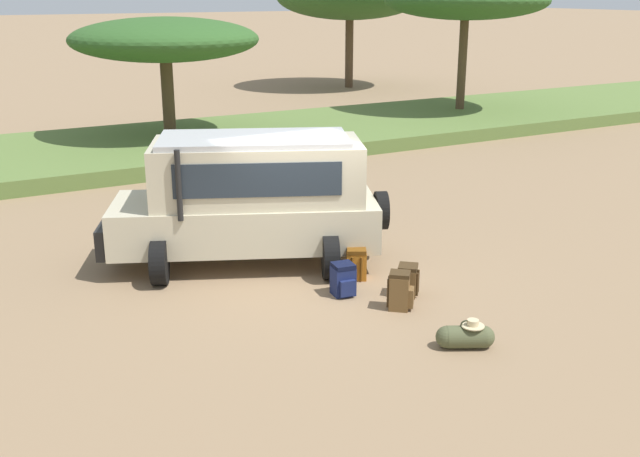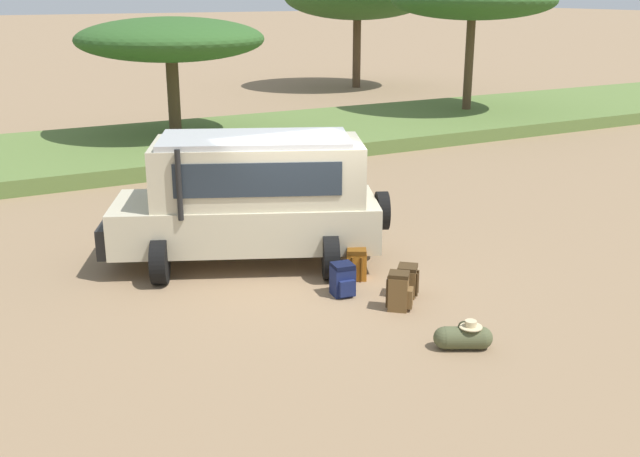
# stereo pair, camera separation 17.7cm
# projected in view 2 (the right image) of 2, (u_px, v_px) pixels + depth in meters

# --- Properties ---
(ground_plane) EXTENTS (320.00, 320.00, 0.00)m
(ground_plane) POSITION_uv_depth(u_px,v_px,m) (304.00, 277.00, 13.62)
(ground_plane) COLOR #8C7051
(grass_bank) EXTENTS (120.00, 7.00, 0.44)m
(grass_bank) POSITION_uv_depth(u_px,v_px,m) (133.00, 149.00, 23.44)
(grass_bank) COLOR #5B7538
(grass_bank) RESTS_ON ground_plane
(safari_vehicle) EXTENTS (5.37, 3.85, 2.44)m
(safari_vehicle) POSITION_uv_depth(u_px,v_px,m) (251.00, 197.00, 14.00)
(safari_vehicle) COLOR beige
(safari_vehicle) RESTS_ON ground_plane
(backpack_beside_front_wheel) EXTENTS (0.48, 0.46, 0.64)m
(backpack_beside_front_wheel) POSITION_uv_depth(u_px,v_px,m) (399.00, 291.00, 12.16)
(backpack_beside_front_wheel) COLOR brown
(backpack_beside_front_wheel) RESTS_ON ground_plane
(backpack_cluster_center) EXTENTS (0.40, 0.46, 0.57)m
(backpack_cluster_center) POSITION_uv_depth(u_px,v_px,m) (343.00, 280.00, 12.75)
(backpack_cluster_center) COLOR navy
(backpack_cluster_center) RESTS_ON ground_plane
(backpack_near_rear_wheel) EXTENTS (0.50, 0.49, 0.54)m
(backpack_near_rear_wheel) POSITION_uv_depth(u_px,v_px,m) (406.00, 281.00, 12.72)
(backpack_near_rear_wheel) COLOR brown
(backpack_near_rear_wheel) RESTS_ON ground_plane
(backpack_outermost) EXTENTS (0.45, 0.47, 0.57)m
(backpack_outermost) POSITION_uv_depth(u_px,v_px,m) (356.00, 264.00, 13.46)
(backpack_outermost) COLOR #B26619
(backpack_outermost) RESTS_ON ground_plane
(duffel_bag_low_black_case) EXTENTS (0.80, 0.58, 0.44)m
(duffel_bag_low_black_case) POSITION_uv_depth(u_px,v_px,m) (463.00, 337.00, 10.86)
(duffel_bag_low_black_case) COLOR #4C5133
(duffel_bag_low_black_case) RESTS_ON ground_plane
(acacia_tree_centre_back) EXTENTS (6.02, 6.17, 4.18)m
(acacia_tree_centre_back) POSITION_uv_depth(u_px,v_px,m) (170.00, 40.00, 23.99)
(acacia_tree_centre_back) COLOR brown
(acacia_tree_centre_back) RESTS_ON ground_plane
(acacia_tree_right_mid) EXTENTS (6.14, 6.59, 5.34)m
(acacia_tree_right_mid) POSITION_uv_depth(u_px,v_px,m) (473.00, 1.00, 28.66)
(acacia_tree_right_mid) COLOR brown
(acacia_tree_right_mid) RESTS_ON ground_plane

